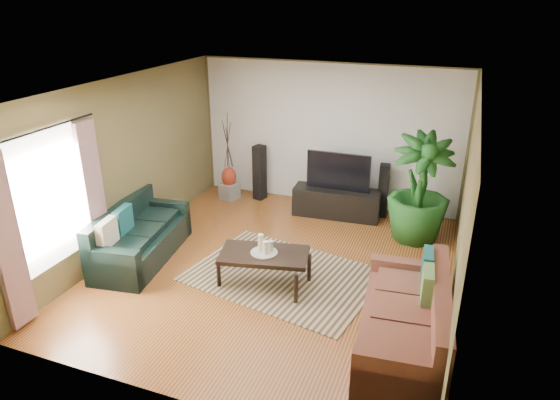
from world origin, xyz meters
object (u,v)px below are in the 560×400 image
at_px(speaker_left, 260,173).
at_px(pedestal, 230,191).
at_px(speaker_right, 383,191).
at_px(vase, 229,177).
at_px(potted_plant, 420,189).
at_px(sofa_left, 141,233).
at_px(television, 338,171).
at_px(side_table, 163,219).
at_px(tv_stand, 337,203).
at_px(coffee_table, 264,269).
at_px(sofa_right, 404,314).

xyz_separation_m(speaker_left, pedestal, (-0.57, -0.22, -0.39)).
bearing_deg(speaker_right, vase, 179.40).
bearing_deg(potted_plant, speaker_right, 133.22).
xyz_separation_m(sofa_left, television, (2.42, 2.61, 0.44)).
bearing_deg(side_table, television, 33.53).
bearing_deg(speaker_right, sofa_left, -143.01).
xyz_separation_m(tv_stand, side_table, (-2.61, -1.71, -0.00)).
relative_size(sofa_left, speaker_right, 1.93).
distance_m(television, side_table, 3.19).
height_order(television, potted_plant, potted_plant).
distance_m(speaker_right, side_table, 3.95).
bearing_deg(coffee_table, speaker_left, 101.47).
xyz_separation_m(speaker_left, potted_plant, (3.11, -0.71, 0.35)).
bearing_deg(coffee_table, speaker_right, 56.24).
height_order(sofa_right, speaker_right, speaker_right).
bearing_deg(television, speaker_right, 19.66).
height_order(speaker_right, pedestal, speaker_right).
height_order(sofa_left, tv_stand, sofa_left).
distance_m(sofa_right, speaker_right, 3.68).
distance_m(potted_plant, vase, 3.74).
xyz_separation_m(television, potted_plant, (1.46, -0.44, 0.03)).
distance_m(television, vase, 2.25).
relative_size(sofa_right, side_table, 4.04).
distance_m(sofa_right, potted_plant, 2.90).
bearing_deg(sofa_left, sofa_right, -107.86).
height_order(speaker_left, side_table, speaker_left).
relative_size(coffee_table, speaker_right, 1.22).
bearing_deg(sofa_right, pedestal, -136.27).
xyz_separation_m(speaker_right, side_table, (-3.39, -2.01, -0.24)).
height_order(speaker_left, potted_plant, potted_plant).
bearing_deg(speaker_left, potted_plant, 1.37).
height_order(sofa_left, vase, sofa_left).
relative_size(television, pedestal, 3.67).
bearing_deg(pedestal, tv_stand, -1.73).
height_order(pedestal, vase, vase).
bearing_deg(speaker_left, speaker_right, 14.54).
distance_m(tv_stand, speaker_right, 0.87).
xyz_separation_m(sofa_right, television, (-1.64, 3.30, 0.44)).
xyz_separation_m(sofa_left, sofa_right, (4.06, -0.69, 0.00)).
bearing_deg(coffee_table, potted_plant, 37.98).
height_order(potted_plant, pedestal, potted_plant).
relative_size(pedestal, side_table, 0.61).
distance_m(sofa_right, television, 3.71).
relative_size(sofa_left, tv_stand, 1.22).
xyz_separation_m(sofa_left, vase, (0.20, 2.65, 0.03)).
bearing_deg(speaker_left, television, 5.04).
height_order(sofa_left, potted_plant, potted_plant).
bearing_deg(speaker_right, speaker_left, 175.30).
relative_size(sofa_right, potted_plant, 1.16).
bearing_deg(coffee_table, pedestal, 112.17).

